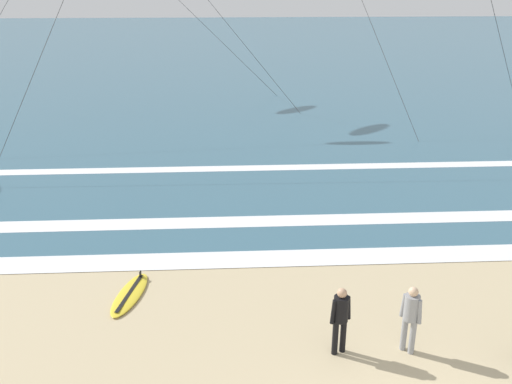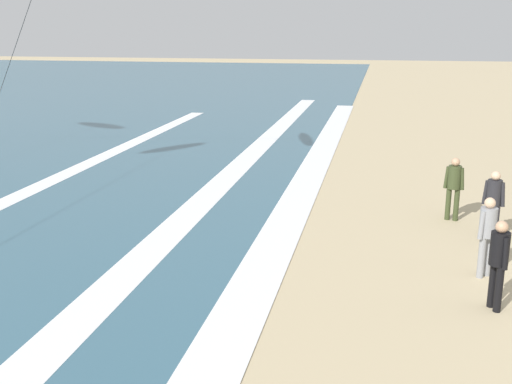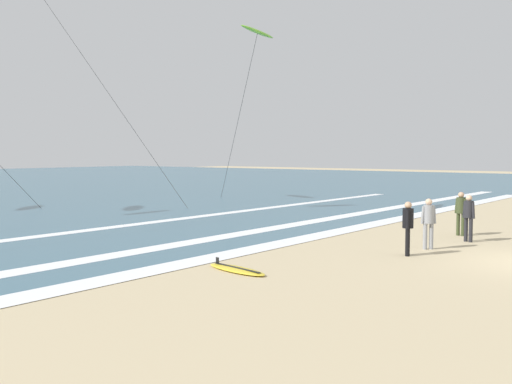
% 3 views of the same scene
% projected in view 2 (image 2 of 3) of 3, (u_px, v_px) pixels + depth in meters
% --- Properties ---
extents(wave_foam_shoreline, '(55.25, 0.98, 0.01)m').
position_uv_depth(wave_foam_shoreline, '(256.00, 281.00, 12.04)').
color(wave_foam_shoreline, white).
rests_on(wave_foam_shoreline, ocean_surface).
extents(wave_foam_mid_break, '(56.36, 0.86, 0.01)m').
position_uv_depth(wave_foam_mid_break, '(163.00, 239.00, 14.38)').
color(wave_foam_mid_break, white).
rests_on(wave_foam_mid_break, ocean_surface).
extents(surfer_right_near, '(0.51, 0.32, 1.60)m').
position_uv_depth(surfer_right_near, '(499.00, 257.00, 10.62)').
color(surfer_right_near, black).
rests_on(surfer_right_near, ground).
extents(surfer_left_far, '(0.32, 0.51, 1.60)m').
position_uv_depth(surfer_left_far, '(494.00, 199.00, 14.18)').
color(surfer_left_far, '#232328').
rests_on(surfer_left_far, ground).
extents(surfer_left_near, '(0.42, 0.43, 1.60)m').
position_uv_depth(surfer_left_near, '(487.00, 230.00, 12.03)').
color(surfer_left_near, gray).
rests_on(surfer_left_near, ground).
extents(surfer_mid_group, '(0.32, 0.51, 1.60)m').
position_uv_depth(surfer_mid_group, '(454.00, 183.00, 15.59)').
color(surfer_mid_group, '#384223').
rests_on(surfer_mid_group, ground).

